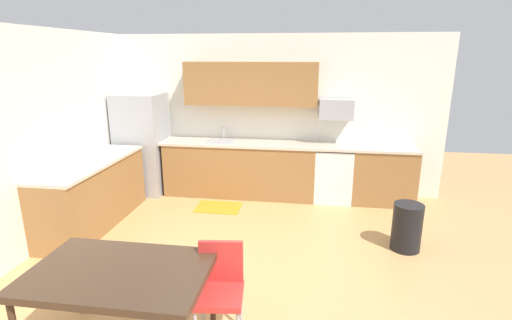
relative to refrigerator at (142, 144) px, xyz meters
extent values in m
plane|color=tan|center=(2.18, -2.22, -0.86)|extent=(12.00, 12.00, 0.00)
cube|color=white|center=(2.18, 0.43, 0.49)|extent=(5.80, 0.10, 2.70)
cube|color=white|center=(-0.47, -2.22, 0.49)|extent=(0.10, 5.80, 2.70)
cube|color=olive|center=(1.71, 0.08, -0.41)|extent=(2.55, 0.60, 0.90)
cube|color=olive|center=(4.08, 0.08, -0.41)|extent=(1.00, 0.60, 0.90)
cube|color=olive|center=(-0.12, -1.42, -0.41)|extent=(0.60, 2.00, 0.90)
cube|color=beige|center=(2.18, 0.08, 0.06)|extent=(4.80, 0.64, 0.04)
cube|color=beige|center=(-0.12, -1.42, 0.06)|extent=(0.64, 2.00, 0.04)
cube|color=olive|center=(1.88, 0.21, 1.04)|extent=(2.20, 0.34, 0.70)
cube|color=#9EA0A5|center=(0.00, 0.00, 0.00)|extent=(0.76, 0.70, 1.73)
cube|color=white|center=(3.28, 0.08, -0.42)|extent=(0.60, 0.60, 0.88)
cube|color=black|center=(3.28, 0.08, 0.03)|extent=(0.60, 0.60, 0.03)
cube|color=#9EA0A5|center=(3.28, 0.18, 0.65)|extent=(0.54, 0.36, 0.32)
cube|color=#A5A8AD|center=(1.39, 0.08, 0.02)|extent=(0.48, 0.40, 0.14)
cylinder|color=#B2B5BA|center=(1.39, 0.26, 0.18)|extent=(0.02, 0.02, 0.24)
cube|color=#422D1E|center=(1.45, -3.65, -0.15)|extent=(1.40, 0.90, 0.06)
cylinder|color=#422D1E|center=(0.81, -3.26, -0.52)|extent=(0.05, 0.05, 0.69)
cylinder|color=#422D1E|center=(2.09, -3.26, -0.52)|extent=(0.05, 0.05, 0.69)
cube|color=red|center=(2.20, -3.45, -0.41)|extent=(0.44, 0.44, 0.05)
cube|color=red|center=(2.18, -3.27, -0.21)|extent=(0.38, 0.08, 0.40)
cylinder|color=#B2B2B7|center=(2.01, -3.30, -0.65)|extent=(0.03, 0.03, 0.42)
cylinder|color=#B2B2B7|center=(2.35, -3.26, -0.65)|extent=(0.03, 0.03, 0.42)
cylinder|color=black|center=(4.13, -1.53, -0.56)|extent=(0.36, 0.36, 0.60)
cube|color=orange|center=(1.47, -0.57, -0.86)|extent=(0.70, 0.50, 0.01)
camera|label=1|loc=(2.91, -6.12, 1.52)|focal=26.90mm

